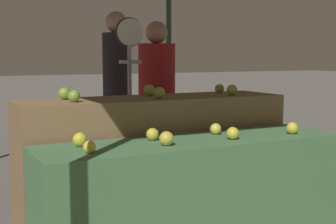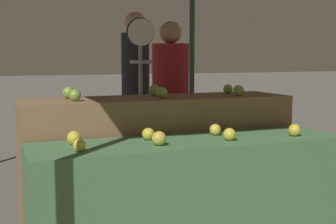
% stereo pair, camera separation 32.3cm
% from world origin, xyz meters
% --- Properties ---
extents(display_counter_front, '(2.03, 0.55, 0.76)m').
position_xyz_m(display_counter_front, '(0.00, 0.00, 0.38)').
color(display_counter_front, '#4C7A4C').
rests_on(display_counter_front, ground_plane).
extents(display_counter_back, '(2.03, 0.55, 0.99)m').
position_xyz_m(display_counter_back, '(0.00, 0.60, 0.49)').
color(display_counter_back, olive).
rests_on(display_counter_back, ground_plane).
extents(apple_front_0, '(0.07, 0.07, 0.07)m').
position_xyz_m(apple_front_0, '(-0.73, -0.10, 0.80)').
color(apple_front_0, yellow).
rests_on(apple_front_0, display_counter_front).
extents(apple_front_1, '(0.09, 0.09, 0.09)m').
position_xyz_m(apple_front_1, '(-0.25, -0.10, 0.80)').
color(apple_front_1, gold).
rests_on(apple_front_1, display_counter_front).
extents(apple_front_2, '(0.08, 0.08, 0.08)m').
position_xyz_m(apple_front_2, '(0.23, -0.10, 0.80)').
color(apple_front_2, gold).
rests_on(apple_front_2, display_counter_front).
extents(apple_front_3, '(0.08, 0.08, 0.08)m').
position_xyz_m(apple_front_3, '(0.72, -0.11, 0.80)').
color(apple_front_3, gold).
rests_on(apple_front_3, display_counter_front).
extents(apple_front_4, '(0.09, 0.09, 0.09)m').
position_xyz_m(apple_front_4, '(-0.72, 0.11, 0.80)').
color(apple_front_4, gold).
rests_on(apple_front_4, display_counter_front).
extents(apple_front_5, '(0.08, 0.08, 0.08)m').
position_xyz_m(apple_front_5, '(-0.25, 0.10, 0.80)').
color(apple_front_5, gold).
rests_on(apple_front_5, display_counter_front).
extents(apple_front_6, '(0.08, 0.08, 0.08)m').
position_xyz_m(apple_front_6, '(0.24, 0.11, 0.80)').
color(apple_front_6, yellow).
rests_on(apple_front_6, display_counter_front).
extents(apple_back_0, '(0.08, 0.08, 0.08)m').
position_xyz_m(apple_back_0, '(-0.64, 0.50, 1.03)').
color(apple_back_0, '#7AA338').
rests_on(apple_back_0, display_counter_back).
extents(apple_back_1, '(0.08, 0.08, 0.08)m').
position_xyz_m(apple_back_1, '(-0.01, 0.48, 1.03)').
color(apple_back_1, '#84AD3D').
rests_on(apple_back_1, display_counter_back).
extents(apple_back_2, '(0.08, 0.08, 0.08)m').
position_xyz_m(apple_back_2, '(0.63, 0.48, 1.03)').
color(apple_back_2, '#8EB247').
rests_on(apple_back_2, display_counter_back).
extents(apple_back_3, '(0.09, 0.09, 0.09)m').
position_xyz_m(apple_back_3, '(-0.65, 0.71, 1.03)').
color(apple_back_3, '#7AA338').
rests_on(apple_back_3, display_counter_back).
extents(apple_back_4, '(0.09, 0.09, 0.09)m').
position_xyz_m(apple_back_4, '(0.01, 0.70, 1.03)').
color(apple_back_4, '#8EB247').
rests_on(apple_back_4, display_counter_back).
extents(apple_back_5, '(0.08, 0.08, 0.08)m').
position_xyz_m(apple_back_5, '(0.65, 0.70, 1.03)').
color(apple_back_5, '#84AD3D').
rests_on(apple_back_5, display_counter_back).
extents(produce_scale, '(0.26, 0.20, 1.63)m').
position_xyz_m(produce_scale, '(0.08, 1.27, 1.17)').
color(produce_scale, '#99999E').
rests_on(produce_scale, ground_plane).
extents(person_vendor_at_scale, '(0.38, 0.38, 1.63)m').
position_xyz_m(person_vendor_at_scale, '(0.47, 1.53, 0.94)').
color(person_vendor_at_scale, '#2D2D38').
rests_on(person_vendor_at_scale, ground_plane).
extents(person_customer_left, '(0.36, 0.36, 1.78)m').
position_xyz_m(person_customer_left, '(0.37, 2.35, 1.05)').
color(person_customer_left, '#2D2D38').
rests_on(person_customer_left, ground_plane).
extents(wooden_crate_side, '(0.44, 0.44, 0.44)m').
position_xyz_m(wooden_crate_side, '(1.46, 0.32, 0.22)').
color(wooden_crate_side, olive).
rests_on(wooden_crate_side, ground_plane).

